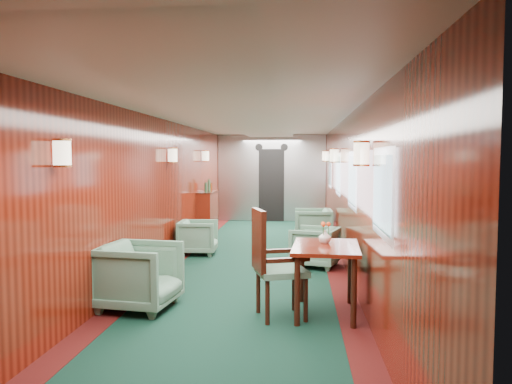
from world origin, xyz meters
The scene contains 12 objects.
room centered at (0.00, 0.00, 1.63)m, with size 12.00×12.10×2.40m.
bulkhead centered at (0.00, 5.91, 1.18)m, with size 2.98×0.17×2.39m.
windows_right centered at (1.49, 0.25, 1.45)m, with size 0.02×8.60×0.80m.
wall_sconces centered at (0.00, 0.57, 1.79)m, with size 2.97×7.97×0.25m.
dining_table centered at (1.07, -2.34, 0.65)m, with size 0.79×1.08×0.78m.
side_chair centered at (0.47, -2.53, 0.65)m, with size 0.66×0.68×1.20m.
credenza centered at (-1.34, 3.38, 0.50)m, with size 0.35×1.10×1.27m.
flower_vase centered at (1.06, -2.18, 0.85)m, with size 0.14×0.14×0.15m, color silver.
armchair_left_near centered at (-1.08, -2.33, 0.39)m, with size 0.83×0.85×0.77m, color #22503F.
armchair_left_far centered at (-1.07, 0.99, 0.31)m, with size 0.67×0.68×0.62m, color #22503F.
armchair_right_near centered at (1.02, 0.12, 0.32)m, with size 0.69×0.71×0.65m, color #22503F.
armchair_right_far centered at (1.06, 2.42, 0.35)m, with size 0.76×0.78×0.71m, color #22503F.
Camera 1 is at (0.77, -7.90, 1.76)m, focal length 35.00 mm.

